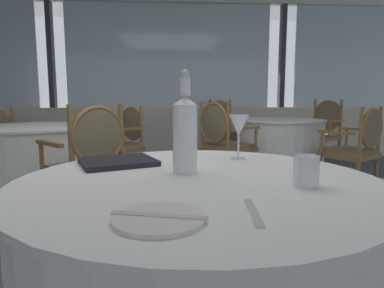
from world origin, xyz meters
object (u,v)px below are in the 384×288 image
Objects in this scene: side_plate at (159,218)px; water_bottle at (185,132)px; dining_chair_0_3 at (90,158)px; dining_chair_1_0 at (222,139)px; dining_chair_0_0 at (123,139)px; dining_chair_1_3 at (225,128)px; wine_glass at (239,126)px; dining_chair_1_2 at (323,128)px; dining_chair_1_1 at (358,144)px; water_tumbler at (306,171)px; menu_book at (118,162)px.

water_bottle is (0.07, 0.45, 0.13)m from side_plate.
side_plate is at bearing 154.25° from dining_chair_0_3.
water_bottle is 0.36× the size of dining_chair_1_0.
dining_chair_1_3 is (1.35, 0.96, 0.04)m from dining_chair_0_0.
wine_glass is (0.23, 0.24, -0.00)m from water_bottle.
dining_chair_0_3 is at bearing -172.49° from dining_chair_1_0.
dining_chair_1_2 is at bearing 61.18° from side_plate.
dining_chair_0_0 is at bearing 108.81° from wine_glass.
dining_chair_1_1 is 1.94m from dining_chair_1_3.
dining_chair_0_0 is 2.54m from dining_chair_1_1.
dining_chair_0_0 is 0.95× the size of dining_chair_0_3.
dining_chair_0_3 is at bearing 72.85° from dining_chair_1_1.
dining_chair_0_3 is (-0.65, 1.34, -0.32)m from water_bottle.
dining_chair_1_3 is (0.39, 3.91, -0.21)m from water_tumbler.
dining_chair_0_3 is 2.60m from dining_chair_1_1.
dining_chair_1_2 reaches higher than dining_chair_0_3.
wine_glass reaches higher than water_tumbler.
dining_chair_0_0 is 0.94× the size of dining_chair_1_0.
wine_glass is 2.49m from dining_chair_1_1.
dining_chair_1_3 reaches higher than menu_book.
menu_book is (-0.59, 0.36, -0.03)m from water_tumbler.
side_plate is 3.20m from dining_chair_1_1.
dining_chair_0_3 reaches higher than dining_chair_0_0.
dining_chair_0_0 is 0.92× the size of dining_chair_1_3.
dining_chair_0_0 is at bearing -19.87° from dining_chair_1_2.
menu_book is at bearing 98.65° from dining_chair_1_1.
dining_chair_0_0 is at bearing 75.28° from menu_book.
dining_chair_1_2 reaches higher than menu_book.
dining_chair_0_3 is at bearing 85.83° from menu_book.
dining_chair_1_3 is (-1.35, 0.25, -0.01)m from dining_chair_1_2.
dining_chair_1_2 is at bearing -45.12° from dining_chair_1_1.
dining_chair_1_3 is at bearing -45.05° from dining_chair_1_2.
menu_book is 2.33m from dining_chair_1_0.
dining_chair_0_3 is at bearing 3.31° from dining_chair_1_2.
dining_chair_1_1 reaches higher than dining_chair_0_0.
wine_glass reaches higher than dining_chair_1_1.
dining_chair_0_3 is 3.46m from dining_chair_1_2.
dining_chair_0_3 is 1.04× the size of dining_chair_1_1.
dining_chair_1_1 is at bearing -116.33° from dining_chair_0_3.
dining_chair_1_2 is (2.33, 3.30, -0.17)m from menu_book.
dining_chair_1_2 is at bearing 58.99° from water_bottle.
water_tumbler is 3.94m from dining_chair_1_3.
side_plate is at bearing -99.01° from water_bottle.
dining_chair_0_0 is (-0.86, 2.51, -0.35)m from wine_glass.
wine_glass reaches higher than dining_chair_0_0.
dining_chair_0_0 is (-0.37, 2.60, -0.22)m from menu_book.
dining_chair_1_0 is (1.14, 1.03, 0.01)m from dining_chair_0_3.
water_bottle is 3.80m from dining_chair_1_3.
dining_chair_0_0 is 1.66m from dining_chair_1_3.
water_tumbler is at bearing 112.66° from dining_chair_1_1.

